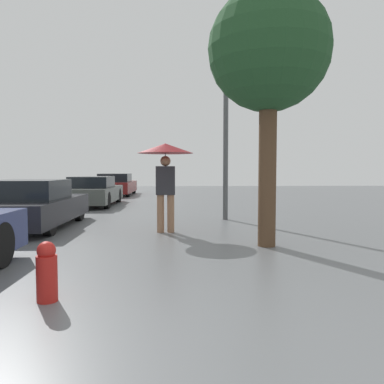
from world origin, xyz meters
TOP-DOWN VIEW (x-y plane):
  - ground_plane at (0.00, 0.00)m, footprint 60.00×60.00m
  - pedestrian at (-0.02, 5.89)m, footprint 1.27×1.27m
  - parked_car_second at (-3.34, 6.71)m, footprint 1.82×3.94m
  - parked_car_third at (-3.13, 12.46)m, footprint 1.74×4.19m
  - parked_car_farthest at (-3.23, 18.57)m, footprint 1.89×4.28m
  - tree at (1.93, 4.27)m, footprint 2.23×2.23m
  - street_lamp at (1.63, 8.04)m, footprint 0.34×0.34m
  - fire_hydrant at (-1.16, 1.42)m, footprint 0.22×0.22m

SIDE VIEW (x-z plane):
  - ground_plane at x=0.00m, z-range 0.00..0.00m
  - fire_hydrant at x=-1.16m, z-range 0.00..0.66m
  - parked_car_third at x=-3.13m, z-range -0.03..1.13m
  - parked_car_second at x=-3.34m, z-range -0.04..1.15m
  - parked_car_farthest at x=-3.23m, z-range -0.04..1.18m
  - pedestrian at x=-0.02m, z-range 0.65..2.68m
  - street_lamp at x=1.63m, z-range 0.58..5.35m
  - tree at x=1.93m, z-range 1.19..5.92m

